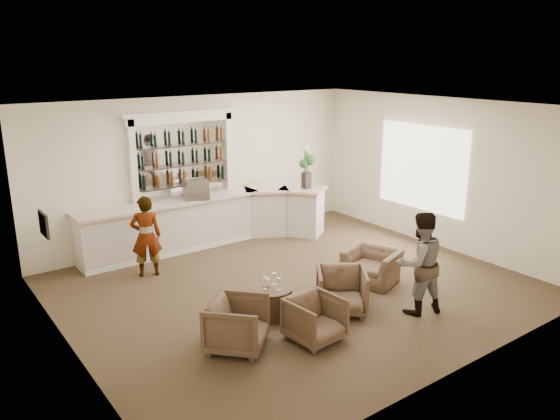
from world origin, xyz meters
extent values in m
plane|color=brown|center=(0.00, 0.00, 0.00)|extent=(8.00, 8.00, 0.00)
cube|color=#EFE3C6|center=(0.00, 3.50, 1.65)|extent=(8.00, 0.04, 3.30)
cube|color=#EFE3C6|center=(-4.00, 0.00, 1.65)|extent=(0.04, 7.00, 3.30)
cube|color=#EFE3C6|center=(4.00, 0.00, 1.65)|extent=(0.04, 7.00, 3.30)
cube|color=white|center=(0.00, 0.00, 3.30)|extent=(8.00, 7.00, 0.04)
cube|color=white|center=(3.97, 0.50, 1.70)|extent=(0.05, 2.40, 1.90)
cube|color=black|center=(-3.97, 1.20, 1.65)|extent=(0.04, 0.46, 0.38)
cube|color=beige|center=(-3.94, 1.20, 1.65)|extent=(0.01, 0.38, 0.30)
cube|color=beige|center=(-1.00, 3.15, 0.54)|extent=(4.00, 0.70, 1.08)
cube|color=beige|center=(-1.00, 3.13, 1.11)|extent=(4.10, 0.82, 0.06)
cube|color=beige|center=(1.35, 2.92, 0.54)|extent=(1.12, 1.04, 1.08)
cube|color=beige|center=(1.35, 2.90, 1.11)|extent=(1.27, 1.19, 0.06)
cube|color=beige|center=(2.05, 2.40, 0.54)|extent=(1.08, 1.14, 1.08)
cube|color=beige|center=(2.05, 2.38, 1.11)|extent=(1.24, 1.29, 0.06)
cube|color=silver|center=(-1.00, 2.82, 0.05)|extent=(4.00, 0.06, 0.10)
cube|color=white|center=(-0.50, 3.48, 1.95)|extent=(2.15, 0.02, 1.65)
cube|color=silver|center=(-1.65, 3.42, 1.45)|extent=(0.14, 0.16, 2.90)
cube|color=silver|center=(0.65, 3.42, 1.45)|extent=(0.14, 0.16, 2.90)
cube|color=silver|center=(-0.50, 3.42, 2.84)|extent=(2.52, 0.16, 0.18)
cube|color=silver|center=(-0.50, 3.42, 2.96)|extent=(2.64, 0.20, 0.08)
cube|color=#302318|center=(-0.50, 3.37, 1.38)|extent=(2.05, 0.20, 0.03)
cube|color=#302318|center=(-0.50, 3.37, 1.82)|extent=(2.05, 0.20, 0.03)
cube|color=#302318|center=(-0.50, 3.37, 2.26)|extent=(2.05, 0.20, 0.03)
cylinder|color=#462E1E|center=(-1.03, -0.70, 0.25)|extent=(0.66, 0.66, 0.50)
imported|color=gray|center=(-1.97, 2.15, 0.80)|extent=(0.68, 0.56, 1.60)
imported|color=gray|center=(1.02, -1.99, 0.87)|extent=(1.00, 0.87, 1.74)
imported|color=brown|center=(-2.03, -1.23, 0.38)|extent=(1.17, 1.18, 0.77)
imported|color=brown|center=(-0.96, -1.72, 0.35)|extent=(0.80, 0.82, 0.69)
imported|color=brown|center=(0.01, -1.24, 0.37)|extent=(1.13, 1.13, 0.75)
imported|color=brown|center=(1.31, -0.65, 0.32)|extent=(1.14, 1.21, 0.63)
cube|color=#B8B9BD|center=(-0.47, 2.93, 1.36)|extent=(0.57, 0.51, 0.44)
cube|color=black|center=(2.09, 2.30, 1.33)|extent=(0.17, 0.17, 0.38)
cube|color=white|center=(-1.05, -0.56, 0.56)|extent=(0.08, 0.08, 0.12)
camera|label=1|loc=(-5.74, -7.38, 4.15)|focal=35.00mm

